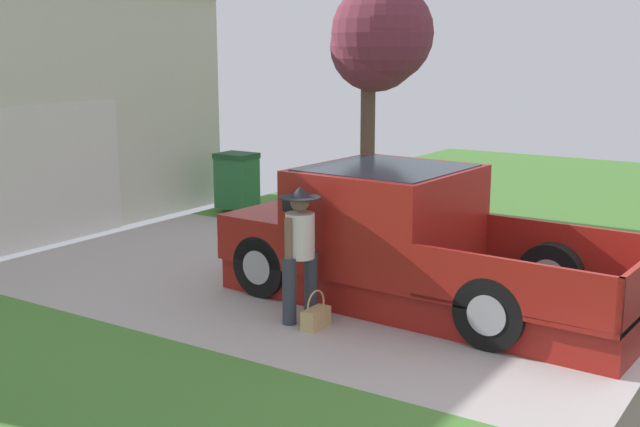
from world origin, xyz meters
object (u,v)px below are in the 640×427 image
pickup_truck (397,242)px  person_with_hat (300,246)px  front_yard_tree (381,37)px  handbag (316,316)px  wheeled_trash_bin (237,180)px

pickup_truck → person_with_hat: bearing=159.5°
pickup_truck → front_yard_tree: size_ratio=1.23×
person_with_hat → front_yard_tree: (5.34, 1.93, 2.42)m
pickup_truck → handbag: pickup_truck is taller
front_yard_tree → wheeled_trash_bin: size_ratio=3.74×
handbag → front_yard_tree: front_yard_tree is taller
pickup_truck → person_with_hat: size_ratio=3.31×
pickup_truck → person_with_hat: pickup_truck is taller
handbag → wheeled_trash_bin: 6.76m
wheeled_trash_bin → handbag: bearing=-133.5°
person_with_hat → front_yard_tree: size_ratio=0.37×
pickup_truck → wheeled_trash_bin: size_ratio=4.59×
handbag → wheeled_trash_bin: (4.64, 4.89, 0.49)m
pickup_truck → person_with_hat: 1.45m
pickup_truck → handbag: bearing=172.3°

